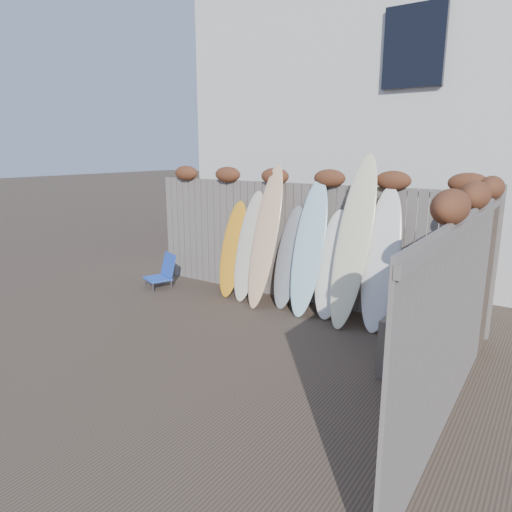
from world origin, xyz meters
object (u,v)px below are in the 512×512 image
Objects in this scene: beach_chair at (163,272)px; wooden_crate at (409,349)px; lattice_panel at (472,286)px; surfboard_0 at (233,249)px.

wooden_crate reaches higher than beach_chair.
surfboard_0 is (-3.99, 0.77, -0.19)m from lattice_panel.
surfboard_0 is at bearing 176.79° from lattice_panel.
beach_chair is at bearing -176.43° from lattice_panel.
surfboard_0 is (1.37, 0.38, 0.54)m from beach_chair.
wooden_crate is at bearing -23.55° from surfboard_0.
surfboard_0 is (-3.50, 1.35, 0.49)m from wooden_crate.
wooden_crate is at bearing -11.24° from beach_chair.
beach_chair is at bearing 168.76° from wooden_crate.
lattice_panel reaches higher than surfboard_0.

